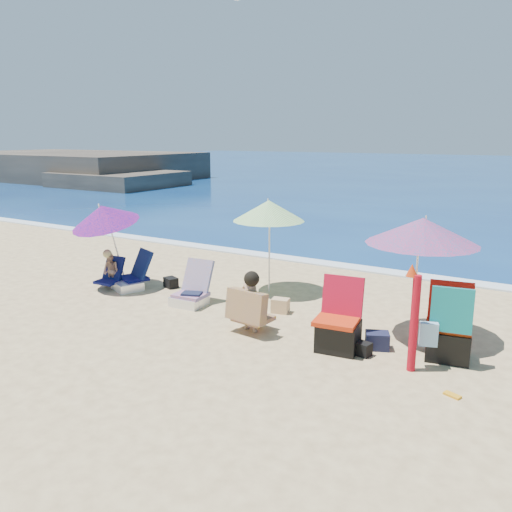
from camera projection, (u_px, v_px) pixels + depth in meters
The scene contains 20 objects.
ground at pixel (240, 338), 8.05m from camera, with size 120.00×120.00×0.00m.
sea at pixel (510, 172), 45.64m from camera, with size 120.00×80.00×0.12m.
foam at pixel (353, 267), 12.31m from camera, with size 120.00×0.50×0.04m.
headland at pixel (75, 171), 38.03m from camera, with size 20.50×11.50×2.60m.
umbrella_turquoise at pixel (422, 231), 7.70m from camera, with size 1.87×1.87×1.95m.
umbrella_striped at pixel (269, 211), 10.09m from camera, with size 1.51×1.51×1.92m.
umbrella_blue at pixel (104, 215), 10.36m from camera, with size 1.52×1.57×1.90m.
furled_umbrella at pixel (414, 313), 6.77m from camera, with size 0.22×0.16×1.49m.
chair_navy at pixel (132, 279), 10.63m from camera, with size 0.78×0.96×0.79m.
chair_rainbow at pixel (192, 293), 9.62m from camera, with size 0.64×0.77×0.82m.
camp_chair_left at pixel (339, 329), 7.57m from camera, with size 0.69×0.72×1.08m.
camp_chair_right at pixel (448, 332), 7.22m from camera, with size 0.71×0.97×1.13m.
person_center at pixel (249, 303), 8.20m from camera, with size 0.73×0.66×1.04m.
person_left at pixel (111, 271), 10.63m from camera, with size 0.51×0.60×0.83m.
bag_navy_a at pixel (192, 300), 9.51m from camera, with size 0.42×0.36×0.28m.
bag_black_a at pixel (171, 282), 10.72m from camera, with size 0.35×0.31×0.22m.
bag_tan at pixel (280, 306), 9.20m from camera, with size 0.34×0.27×0.26m.
bag_navy_b at pixel (377, 341), 7.63m from camera, with size 0.42×0.37×0.26m.
bag_black_b at pixel (362, 349), 7.41m from camera, with size 0.29×0.23×0.20m.
orange_item at pixel (452, 395), 6.25m from camera, with size 0.23×0.16×0.03m.
Camera 1 is at (4.09, -6.33, 3.13)m, focal length 35.65 mm.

